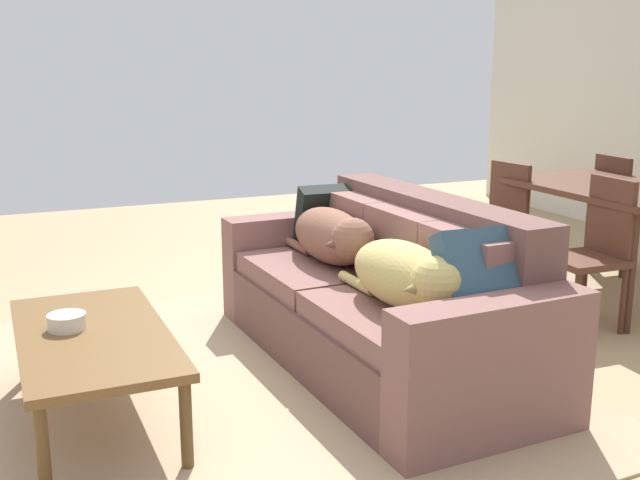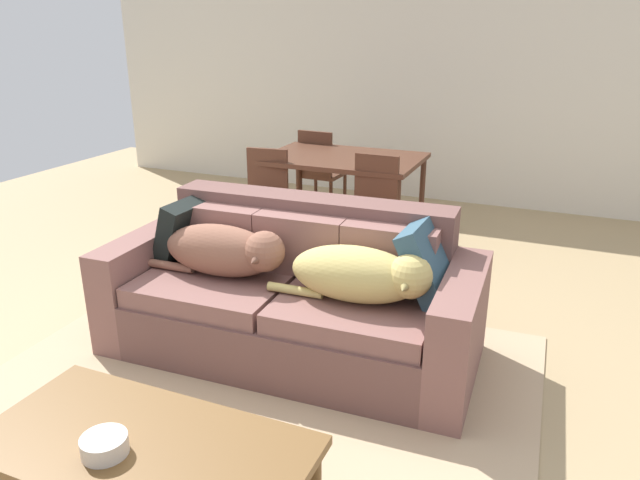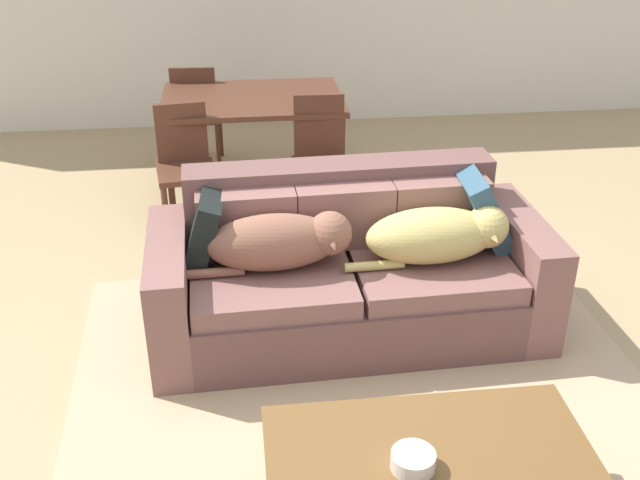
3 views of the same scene
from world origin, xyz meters
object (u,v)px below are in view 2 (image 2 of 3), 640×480
at_px(bowl_on_coffee_table, 105,445).
at_px(throw_pillow_by_right_arm, 430,261).
at_px(dog_on_left_cushion, 227,251).
at_px(throw_pillow_by_left_arm, 183,231).
at_px(dining_chair_far_left, 320,169).
at_px(couch, 294,297).
at_px(dining_table, 343,164).
at_px(dining_chair_near_right, 371,208).
at_px(dining_chair_near_left, 264,196).
at_px(dog_on_right_cushion, 363,275).
at_px(coffee_table, 143,452).

bearing_deg(bowl_on_coffee_table, throw_pillow_by_right_arm, 65.39).
xyz_separation_m(dog_on_left_cushion, bowl_on_coffee_table, (0.38, -1.47, -0.17)).
distance_m(throw_pillow_by_left_arm, dining_chair_far_left, 2.49).
bearing_deg(dining_chair_far_left, bowl_on_coffee_table, 105.81).
distance_m(throw_pillow_by_right_arm, bowl_on_coffee_table, 1.86).
height_order(couch, dining_table, couch).
relative_size(couch, dining_chair_near_right, 2.43).
height_order(couch, dining_chair_near_left, couch).
bearing_deg(dog_on_left_cushion, throw_pillow_by_left_arm, 157.59).
bearing_deg(dining_chair_near_right, throw_pillow_by_left_arm, -117.75).
relative_size(throw_pillow_by_left_arm, dining_table, 0.29).
bearing_deg(dining_chair_near_right, dog_on_right_cushion, -71.11).
xyz_separation_m(coffee_table, bowl_on_coffee_table, (-0.08, -0.10, 0.08)).
bearing_deg(dog_on_right_cushion, couch, 161.65).
bearing_deg(dining_chair_near_right, bowl_on_coffee_table, -87.91).
distance_m(couch, throw_pillow_by_left_arm, 0.84).
bearing_deg(dining_chair_far_left, dining_table, 132.56).
xyz_separation_m(couch, coffee_table, (0.09, -1.50, 0.04)).
relative_size(couch, dog_on_left_cushion, 2.46).
xyz_separation_m(dog_on_left_cushion, dining_chair_far_left, (-0.53, 2.64, -0.13)).
distance_m(dining_chair_near_left, dining_chair_near_right, 0.96).
relative_size(throw_pillow_by_right_arm, dining_chair_far_left, 0.49).
distance_m(dining_chair_near_left, dining_chair_far_left, 1.10).
bearing_deg(throw_pillow_by_right_arm, dining_chair_near_right, 120.26).
xyz_separation_m(dog_on_right_cushion, coffee_table, (-0.38, -1.36, -0.24)).
bearing_deg(dining_table, dog_on_right_cushion, -66.25).
relative_size(couch, dining_table, 1.62).
bearing_deg(bowl_on_coffee_table, coffee_table, 48.83).
relative_size(coffee_table, bowl_on_coffee_table, 7.49).
bearing_deg(throw_pillow_by_right_arm, dog_on_left_cushion, -169.61).
distance_m(dog_on_right_cushion, dining_table, 2.29).
bearing_deg(dog_on_right_cushion, dining_chair_near_left, 130.56).
height_order(coffee_table, dining_table, dining_table).
height_order(throw_pillow_by_left_arm, dining_chair_near_right, dining_chair_near_right).
bearing_deg(dining_chair_near_right, dining_chair_far_left, 131.54).
relative_size(bowl_on_coffee_table, dining_chair_near_left, 0.19).
bearing_deg(throw_pillow_by_left_arm, couch, -2.13).
bearing_deg(dining_chair_near_left, dining_table, 39.72).
xyz_separation_m(dog_on_right_cushion, throw_pillow_by_right_arm, (0.30, 0.22, 0.04)).
height_order(couch, throw_pillow_by_right_arm, couch).
height_order(dog_on_left_cushion, dining_chair_far_left, dining_chair_far_left).
bearing_deg(bowl_on_coffee_table, dining_chair_near_left, 107.70).
bearing_deg(throw_pillow_by_right_arm, throw_pillow_by_left_arm, -177.93).
height_order(coffee_table, dining_chair_near_left, dining_chair_near_left).
bearing_deg(dog_on_left_cushion, dog_on_right_cushion, -3.01).
distance_m(dog_on_right_cushion, throw_pillow_by_right_arm, 0.38).
xyz_separation_m(throw_pillow_by_right_arm, dining_chair_near_left, (-1.73, 1.32, -0.17)).
height_order(dog_on_right_cushion, bowl_on_coffee_table, dog_on_right_cushion).
xyz_separation_m(throw_pillow_by_left_arm, dining_chair_near_right, (0.79, 1.38, -0.15)).
bearing_deg(coffee_table, throw_pillow_by_right_arm, 66.61).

